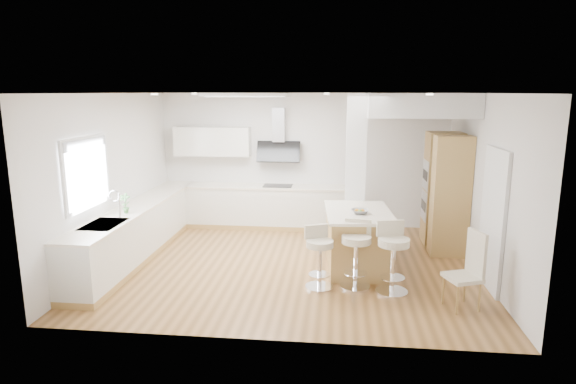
# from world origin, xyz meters

# --- Properties ---
(ground) EXTENTS (6.00, 6.00, 0.00)m
(ground) POSITION_xyz_m (0.00, 0.00, 0.00)
(ground) COLOR olive
(ground) RESTS_ON ground
(ceiling) EXTENTS (6.00, 5.00, 0.02)m
(ceiling) POSITION_xyz_m (0.00, 0.00, 0.00)
(ceiling) COLOR silver
(ceiling) RESTS_ON ground
(wall_back) EXTENTS (6.00, 0.04, 2.80)m
(wall_back) POSITION_xyz_m (0.00, 2.50, 1.40)
(wall_back) COLOR silver
(wall_back) RESTS_ON ground
(wall_left) EXTENTS (0.04, 5.00, 2.80)m
(wall_left) POSITION_xyz_m (-3.00, 0.00, 1.40)
(wall_left) COLOR silver
(wall_left) RESTS_ON ground
(wall_right) EXTENTS (0.04, 5.00, 2.80)m
(wall_right) POSITION_xyz_m (3.00, 0.00, 1.40)
(wall_right) COLOR silver
(wall_right) RESTS_ON ground
(skylight) EXTENTS (4.10, 2.10, 0.06)m
(skylight) POSITION_xyz_m (-0.79, 0.60, 2.77)
(skylight) COLOR white
(skylight) RESTS_ON ground
(window_left) EXTENTS (0.06, 1.28, 1.07)m
(window_left) POSITION_xyz_m (-2.96, -0.90, 1.69)
(window_left) COLOR white
(window_left) RESTS_ON ground
(doorway_right) EXTENTS (0.05, 1.00, 2.10)m
(doorway_right) POSITION_xyz_m (2.97, -0.60, 1.00)
(doorway_right) COLOR #4E443D
(doorway_right) RESTS_ON ground
(counter_left) EXTENTS (0.63, 4.50, 1.35)m
(counter_left) POSITION_xyz_m (-2.70, 0.23, 0.46)
(counter_left) COLOR tan
(counter_left) RESTS_ON ground
(counter_back) EXTENTS (3.62, 0.63, 2.50)m
(counter_back) POSITION_xyz_m (-0.91, 2.22, 0.70)
(counter_back) COLOR tan
(counter_back) RESTS_ON ground
(pillar) EXTENTS (0.35, 0.35, 2.80)m
(pillar) POSITION_xyz_m (1.05, 0.95, 1.40)
(pillar) COLOR white
(pillar) RESTS_ON ground
(soffit) EXTENTS (1.78, 2.20, 0.40)m
(soffit) POSITION_xyz_m (2.10, 1.40, 2.60)
(soffit) COLOR silver
(soffit) RESTS_ON ground
(oven_column) EXTENTS (0.63, 1.21, 2.10)m
(oven_column) POSITION_xyz_m (2.68, 1.23, 1.05)
(oven_column) COLOR tan
(oven_column) RESTS_ON ground
(peninsula) EXTENTS (1.15, 1.63, 1.02)m
(peninsula) POSITION_xyz_m (1.08, 0.01, 0.48)
(peninsula) COLOR tan
(peninsula) RESTS_ON ground
(bar_stool_a) EXTENTS (0.54, 0.54, 0.92)m
(bar_stool_a) POSITION_xyz_m (0.50, -0.89, 0.52)
(bar_stool_a) COLOR white
(bar_stool_a) RESTS_ON ground
(bar_stool_b) EXTENTS (0.51, 0.51, 1.00)m
(bar_stool_b) POSITION_xyz_m (1.03, -0.82, 0.56)
(bar_stool_b) COLOR white
(bar_stool_b) RESTS_ON ground
(bar_stool_c) EXTENTS (0.56, 0.56, 1.03)m
(bar_stool_c) POSITION_xyz_m (1.54, -0.96, 0.58)
(bar_stool_c) COLOR white
(bar_stool_c) RESTS_ON ground
(dining_chair) EXTENTS (0.52, 0.52, 1.05)m
(dining_chair) POSITION_xyz_m (2.49, -1.35, 0.56)
(dining_chair) COLOR beige
(dining_chair) RESTS_ON ground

